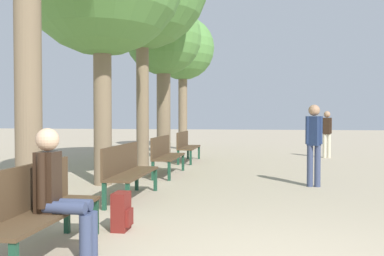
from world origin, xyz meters
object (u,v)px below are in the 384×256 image
Objects in this scene: bench_row_2 at (165,153)px; person_seated at (59,189)px; tree_row_4 at (183,50)px; pedestrian_near at (314,140)px; tree_row_3 at (163,40)px; bench_row_0 at (37,204)px; bench_row_3 at (186,144)px; bench_row_1 at (127,168)px; pedestrian_mid at (327,131)px; backpack at (122,212)px.

bench_row_2 is 1.40× the size of person_seated.
pedestrian_near is (4.27, -9.06, -3.27)m from tree_row_4.
bench_row_2 is at bearing -76.86° from tree_row_3.
bench_row_0 and bench_row_3 have the same top height.
bench_row_2 is 3.54m from pedestrian_near.
person_seated is at bearing -85.04° from tree_row_4.
bench_row_1 is 1.11× the size of pedestrian_near.
tree_row_3 is 3.40× the size of pedestrian_mid.
person_seated is 11.74m from pedestrian_mid.
bench_row_3 is 9.02m from person_seated.
person_seated is at bearing -87.74° from bench_row_2.
bench_row_0 is 14.39m from tree_row_4.
backpack is (0.53, -7.93, -0.31)m from bench_row_3.
tree_row_3 is (-0.97, 10.15, 3.45)m from bench_row_0.
bench_row_0 is 1.11× the size of pedestrian_near.
bench_row_0 is 5.86m from pedestrian_near.
backpack is at bearing 74.83° from person_seated.
bench_row_1 is 6.01m from bench_row_3.
pedestrian_near is at bearing 57.48° from person_seated.
bench_row_3 is at bearing -156.78° from pedestrian_mid.
pedestrian_mid is (3.96, 9.86, 0.67)m from backpack.
pedestrian_mid is at bearing 67.68° from bench_row_0.
pedestrian_near is (4.27, -5.34, -3.05)m from tree_row_3.
tree_row_3 is 11.35× the size of backpack.
person_seated is (1.20, -13.87, -3.52)m from tree_row_4.
pedestrian_near is 1.04× the size of pedestrian_mid.
tree_row_4 is (-0.97, 10.87, 3.67)m from bench_row_1.
pedestrian_mid is (4.50, 10.95, 0.36)m from bench_row_0.
bench_row_1 is at bearing -151.26° from pedestrian_near.
tree_row_4 is (-0.97, 13.88, 3.67)m from bench_row_0.
bench_row_3 is 1.16× the size of pedestrian_mid.
tree_row_3 is 7.48m from pedestrian_near.
pedestrian_mid is at bearing 8.26° from tree_row_3.
pedestrian_near is (3.31, 1.81, 0.40)m from bench_row_1.
tree_row_4 is 14.36m from person_seated.
tree_row_3 is at bearing 128.68° from pedestrian_near.
tree_row_3 is at bearing 103.14° from bench_row_2.
tree_row_4 reaches higher than bench_row_3.
bench_row_0 is at bearing -86.02° from tree_row_4.
bench_row_2 is at bearing 96.15° from backpack.
person_seated is 0.79× the size of pedestrian_near.
tree_row_4 reaches higher than pedestrian_mid.
pedestrian_mid is (4.50, 4.93, 0.36)m from bench_row_2.
pedestrian_mid is at bearing 47.67° from bench_row_2.
pedestrian_mid is at bearing 68.09° from backpack.
tree_row_3 is at bearing -90.00° from tree_row_4.
bench_row_2 is 1.00× the size of bench_row_3.
bench_row_3 is at bearing -78.75° from tree_row_4.
backpack is at bearing -126.65° from pedestrian_near.
pedestrian_mid is at bearing 68.73° from person_seated.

